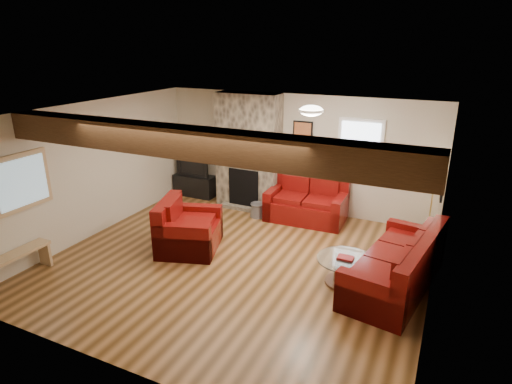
# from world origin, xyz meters

# --- Properties ---
(room) EXTENTS (8.00, 8.00, 8.00)m
(room) POSITION_xyz_m (0.00, 0.00, 1.25)
(room) COLOR #4F3315
(room) RESTS_ON ground
(floor) EXTENTS (6.00, 6.00, 0.00)m
(floor) POSITION_xyz_m (0.00, 0.00, 0.00)
(floor) COLOR #4F3315
(floor) RESTS_ON ground
(oak_beam) EXTENTS (6.00, 0.36, 0.38)m
(oak_beam) POSITION_xyz_m (0.00, -1.25, 2.31)
(oak_beam) COLOR #34200F
(oak_beam) RESTS_ON room
(chimney_breast) EXTENTS (1.40, 0.67, 2.50)m
(chimney_breast) POSITION_xyz_m (-1.00, 2.49, 1.22)
(chimney_breast) COLOR #3C362F
(chimney_breast) RESTS_ON floor
(back_window) EXTENTS (0.90, 0.08, 1.10)m
(back_window) POSITION_xyz_m (1.35, 2.71, 1.55)
(back_window) COLOR white
(back_window) RESTS_ON room
(hatch_window) EXTENTS (0.08, 1.00, 0.90)m
(hatch_window) POSITION_xyz_m (-2.96, -1.50, 1.45)
(hatch_window) COLOR tan
(hatch_window) RESTS_ON room
(ceiling_dome) EXTENTS (0.40, 0.40, 0.18)m
(ceiling_dome) POSITION_xyz_m (0.90, 0.90, 2.44)
(ceiling_dome) COLOR #EFE4CB
(ceiling_dome) RESTS_ON room
(artwork_back) EXTENTS (0.42, 0.06, 0.52)m
(artwork_back) POSITION_xyz_m (0.15, 2.71, 1.70)
(artwork_back) COLOR black
(artwork_back) RESTS_ON room
(artwork_right) EXTENTS (0.06, 0.55, 0.42)m
(artwork_right) POSITION_xyz_m (2.96, 0.30, 1.75)
(artwork_right) COLOR black
(artwork_right) RESTS_ON room
(sofa_three) EXTENTS (1.29, 2.36, 0.86)m
(sofa_three) POSITION_xyz_m (2.48, 0.36, 0.43)
(sofa_three) COLOR #4B0508
(sofa_three) RESTS_ON floor
(loveseat) EXTENTS (1.62, 0.97, 0.84)m
(loveseat) POSITION_xyz_m (0.45, 2.23, 0.42)
(loveseat) COLOR #4B0508
(loveseat) RESTS_ON floor
(armchair_red) EXTENTS (1.27, 1.36, 0.90)m
(armchair_red) POSITION_xyz_m (-1.00, 0.10, 0.45)
(armchair_red) COLOR #4B0508
(armchair_red) RESTS_ON floor
(coffee_table) EXTENTS (0.86, 0.86, 0.45)m
(coffee_table) POSITION_xyz_m (1.79, 0.12, 0.21)
(coffee_table) COLOR #412614
(coffee_table) RESTS_ON floor
(tv_cabinet) EXTENTS (1.00, 0.40, 0.50)m
(tv_cabinet) POSITION_xyz_m (-2.45, 2.53, 0.25)
(tv_cabinet) COLOR black
(tv_cabinet) RESTS_ON floor
(television) EXTENTS (0.85, 0.11, 0.49)m
(television) POSITION_xyz_m (-2.45, 2.53, 0.75)
(television) COLOR black
(television) RESTS_ON tv_cabinet
(floor_lamp) EXTENTS (0.38, 0.38, 1.49)m
(floor_lamp) POSITION_xyz_m (2.80, 2.55, 1.27)
(floor_lamp) COLOR tan
(floor_lamp) RESTS_ON floor
(pine_bench) EXTENTS (0.27, 1.17, 0.44)m
(pine_bench) POSITION_xyz_m (-2.83, -1.95, 0.22)
(pine_bench) COLOR tan
(pine_bench) RESTS_ON floor
(coal_bucket) EXTENTS (0.32, 0.32, 0.30)m
(coal_bucket) POSITION_xyz_m (-0.53, 1.96, 0.15)
(coal_bucket) COLOR slate
(coal_bucket) RESTS_ON floor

